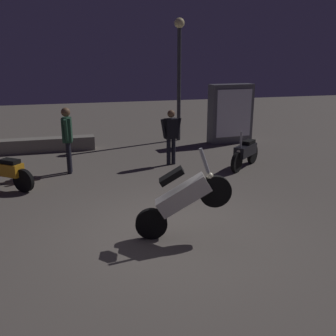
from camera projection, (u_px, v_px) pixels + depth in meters
name	position (u px, v px, depth m)	size (l,w,h in m)	color
ground_plane	(170.00, 232.00, 6.97)	(40.00, 40.00, 0.00)	#605951
motorcycle_white_foreground	(183.00, 198.00, 6.56)	(1.64, 0.50, 1.63)	black
motorcycle_orange_parked_left	(5.00, 172.00, 9.09)	(1.37, 1.10, 1.11)	black
motorcycle_black_parked_right	(245.00, 153.00, 10.83)	(1.33, 1.15, 1.11)	black
person_rider_beside	(171.00, 133.00, 10.99)	(0.66, 0.31, 1.60)	black
person_bystander_far	(67.00, 134.00, 10.17)	(0.28, 0.68, 1.78)	black
streetlamp_near	(179.00, 63.00, 13.68)	(0.36, 0.36, 4.34)	#38383D
kiosk_billboard	(231.00, 114.00, 13.82)	(1.63, 0.64, 2.10)	#595960
planter_wall_low	(44.00, 145.00, 12.71)	(3.29, 0.50, 0.45)	gray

